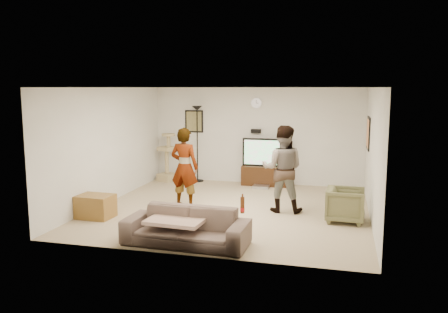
% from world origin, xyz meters
% --- Properties ---
extents(floor, '(5.50, 5.50, 0.02)m').
position_xyz_m(floor, '(0.00, 0.00, -0.01)').
color(floor, tan).
rests_on(floor, ground).
extents(ceiling, '(5.50, 5.50, 0.02)m').
position_xyz_m(ceiling, '(0.00, 0.00, 2.51)').
color(ceiling, white).
rests_on(ceiling, wall_back).
extents(wall_back, '(5.50, 0.04, 2.50)m').
position_xyz_m(wall_back, '(0.00, 2.75, 1.25)').
color(wall_back, silver).
rests_on(wall_back, floor).
extents(wall_front, '(5.50, 0.04, 2.50)m').
position_xyz_m(wall_front, '(0.00, -2.75, 1.25)').
color(wall_front, silver).
rests_on(wall_front, floor).
extents(wall_left, '(0.04, 5.50, 2.50)m').
position_xyz_m(wall_left, '(-2.75, 0.00, 1.25)').
color(wall_left, silver).
rests_on(wall_left, floor).
extents(wall_right, '(0.04, 5.50, 2.50)m').
position_xyz_m(wall_right, '(2.75, 0.00, 1.25)').
color(wall_right, silver).
rests_on(wall_right, floor).
extents(wall_clock, '(0.26, 0.04, 0.26)m').
position_xyz_m(wall_clock, '(0.00, 2.72, 2.10)').
color(wall_clock, white).
rests_on(wall_clock, wall_back).
extents(wall_speaker, '(0.25, 0.10, 0.10)m').
position_xyz_m(wall_speaker, '(0.00, 2.69, 1.38)').
color(wall_speaker, black).
rests_on(wall_speaker, wall_back).
extents(picture_back, '(0.42, 0.03, 0.52)m').
position_xyz_m(picture_back, '(-1.70, 2.73, 1.60)').
color(picture_back, olive).
rests_on(picture_back, wall_back).
extents(picture_right, '(0.03, 0.78, 0.62)m').
position_xyz_m(picture_right, '(2.73, 1.60, 1.50)').
color(picture_right, tan).
rests_on(picture_right, wall_right).
extents(tv_stand, '(1.20, 0.45, 0.50)m').
position_xyz_m(tv_stand, '(0.30, 2.50, 0.25)').
color(tv_stand, black).
rests_on(tv_stand, floor).
extents(console_box, '(0.40, 0.30, 0.07)m').
position_xyz_m(console_box, '(0.25, 2.11, 0.04)').
color(console_box, silver).
rests_on(console_box, floor).
extents(tv, '(1.20, 0.08, 0.71)m').
position_xyz_m(tv, '(0.30, 2.50, 0.86)').
color(tv, black).
rests_on(tv, tv_stand).
extents(tv_screen, '(1.10, 0.01, 0.63)m').
position_xyz_m(tv_screen, '(0.30, 2.46, 0.86)').
color(tv_screen, '#35F46C').
rests_on(tv_screen, tv).
extents(floor_lamp, '(0.32, 0.32, 2.02)m').
position_xyz_m(floor_lamp, '(-1.56, 2.55, 1.01)').
color(floor_lamp, black).
rests_on(floor_lamp, floor).
extents(cat_tree, '(0.53, 0.53, 1.30)m').
position_xyz_m(cat_tree, '(-2.37, 2.39, 0.65)').
color(cat_tree, tan).
rests_on(cat_tree, floor).
extents(person_left, '(0.65, 0.47, 1.68)m').
position_xyz_m(person_left, '(-1.01, -0.02, 0.84)').
color(person_left, '#ADABB7').
rests_on(person_left, floor).
extents(person_right, '(0.87, 0.69, 1.76)m').
position_xyz_m(person_right, '(1.03, 0.10, 0.88)').
color(person_right, '#404595').
rests_on(person_right, floor).
extents(sofa, '(2.02, 0.85, 0.58)m').
position_xyz_m(sofa, '(-0.19, -2.28, 0.29)').
color(sofa, brown).
rests_on(sofa, floor).
extents(throw_blanket, '(0.95, 0.76, 0.06)m').
position_xyz_m(throw_blanket, '(-0.35, -2.28, 0.39)').
color(throw_blanket, '#D4A993').
rests_on(throw_blanket, sofa).
extents(beer_bottle, '(0.06, 0.06, 0.25)m').
position_xyz_m(beer_bottle, '(0.73, -2.28, 0.71)').
color(beer_bottle, '#4B210A').
rests_on(beer_bottle, sofa).
extents(armchair, '(0.73, 0.71, 0.64)m').
position_xyz_m(armchair, '(2.28, -0.33, 0.32)').
color(armchair, brown).
rests_on(armchair, floor).
extents(side_table, '(0.69, 0.53, 0.44)m').
position_xyz_m(side_table, '(-2.40, -1.27, 0.22)').
color(side_table, brown).
rests_on(side_table, floor).
extents(toy_ball, '(0.07, 0.07, 0.07)m').
position_xyz_m(toy_ball, '(-1.21, -0.13, 0.03)').
color(toy_ball, '#0C7992').
rests_on(toy_ball, floor).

